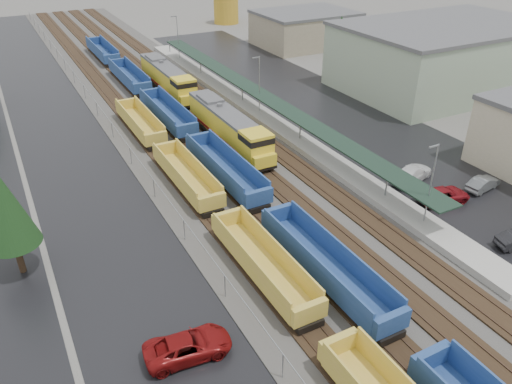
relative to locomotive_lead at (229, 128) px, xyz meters
The scene contains 18 objects.
ballast_strip 16.88m from the locomotive_lead, 96.87° to the left, with size 20.00×160.00×0.08m, color #302D2B.
trackbed 16.86m from the locomotive_lead, 96.87° to the left, with size 14.60×160.00×0.22m.
west_parking_lot 23.87m from the locomotive_lead, 135.67° to the left, with size 10.00×160.00×0.02m, color black.
east_commuter_lot 18.38m from the locomotive_lead, 21.24° to the left, with size 16.00×100.00×0.02m, color black.
station_platform 10.12m from the locomotive_lead, 41.42° to the left, with size 3.00×80.00×8.00m.
chainlink_fence 18.95m from the locomotive_lead, 127.39° to the left, with size 0.08×160.04×2.02m.
industrial_buildings 35.89m from the locomotive_lead, ahead, with size 32.52×75.30×9.50m.
tree_west_near 27.71m from the locomotive_lead, 150.84° to the right, with size 3.96×3.96×9.00m.
tree_east 30.12m from the locomotive_lead, 29.33° to the left, with size 4.40×4.40×10.00m.
locomotive_lead is the anchor object (origin of this frame).
locomotive_trail 21.00m from the locomotive_lead, 90.00° to the left, with size 2.83×18.64×4.22m.
well_string_yellow 23.97m from the locomotive_lead, 109.51° to the right, with size 2.67×76.18×2.37m.
well_string_blue 8.44m from the locomotive_lead, 118.53° to the right, with size 2.80×120.88×2.49m.
storage_tank 69.86m from the locomotive_lead, 65.17° to the left, with size 5.80×5.80×5.80m, color #B88E24.
parked_car_west_c 31.41m from the locomotive_lead, 120.19° to the right, with size 5.49×2.53×1.53m, color maroon.
parked_car_east_b 24.41m from the locomotive_lead, 59.49° to the right, with size 5.08×2.34×1.41m, color maroon.
parked_car_east_c 20.85m from the locomotive_lead, 52.23° to the right, with size 5.51×2.24×1.60m, color silver.
parked_car_east_e 27.54m from the locomotive_lead, 50.32° to the right, with size 4.13×1.44×1.36m, color #56595B.
Camera 1 is at (-20.40, -5.09, 24.50)m, focal length 35.00 mm.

